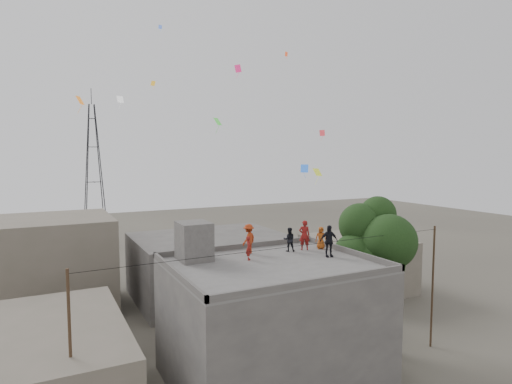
% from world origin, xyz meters
% --- Properties ---
extents(ground, '(140.00, 140.00, 0.00)m').
position_xyz_m(ground, '(0.00, 0.00, 0.00)').
color(ground, '#444038').
rests_on(ground, ground).
extents(main_building, '(10.00, 8.00, 6.10)m').
position_xyz_m(main_building, '(0.00, 0.00, 3.05)').
color(main_building, '#494744').
rests_on(main_building, ground).
extents(parapet, '(10.00, 8.00, 0.30)m').
position_xyz_m(parapet, '(0.00, 0.00, 6.25)').
color(parapet, '#494744').
rests_on(parapet, main_building).
extents(stair_head_box, '(1.60, 1.80, 2.00)m').
position_xyz_m(stair_head_box, '(-3.20, 2.60, 7.10)').
color(stair_head_box, '#494744').
rests_on(stair_head_box, main_building).
extents(neighbor_west, '(8.00, 10.00, 4.00)m').
position_xyz_m(neighbor_west, '(-11.00, 2.00, 2.00)').
color(neighbor_west, '#615B4D').
rests_on(neighbor_west, ground).
extents(neighbor_north, '(12.00, 9.00, 5.00)m').
position_xyz_m(neighbor_north, '(2.00, 14.00, 2.50)').
color(neighbor_north, '#494744').
rests_on(neighbor_north, ground).
extents(neighbor_northwest, '(9.00, 8.00, 7.00)m').
position_xyz_m(neighbor_northwest, '(-10.00, 16.00, 3.50)').
color(neighbor_northwest, '#615B4D').
rests_on(neighbor_northwest, ground).
extents(neighbor_east, '(7.00, 8.00, 4.40)m').
position_xyz_m(neighbor_east, '(14.00, 10.00, 2.20)').
color(neighbor_east, '#615B4D').
rests_on(neighbor_east, ground).
extents(tree, '(4.90, 4.60, 9.10)m').
position_xyz_m(tree, '(7.37, 0.60, 6.10)').
color(tree, black).
rests_on(tree, ground).
extents(utility_line, '(20.12, 0.62, 7.40)m').
position_xyz_m(utility_line, '(0.50, -1.25, 3.83)').
color(utility_line, black).
rests_on(utility_line, ground).
extents(transmission_tower, '(2.97, 2.97, 20.01)m').
position_xyz_m(transmission_tower, '(-4.00, 40.00, 9.07)').
color(transmission_tower, black).
rests_on(transmission_tower, ground).
extents(person_red_adult, '(0.75, 0.66, 1.73)m').
position_xyz_m(person_red_adult, '(3.26, 1.96, 6.97)').
color(person_red_adult, maroon).
rests_on(person_red_adult, main_building).
extents(person_orange_child, '(0.76, 0.68, 1.30)m').
position_xyz_m(person_orange_child, '(4.29, 1.77, 6.75)').
color(person_orange_child, '#9E4312').
rests_on(person_orange_child, main_building).
extents(person_dark_child, '(0.83, 0.76, 1.37)m').
position_xyz_m(person_dark_child, '(2.29, 2.06, 6.79)').
color(person_dark_child, black).
rests_on(person_dark_child, main_building).
extents(person_dark_adult, '(1.08, 0.66, 1.72)m').
position_xyz_m(person_dark_adult, '(3.51, -0.03, 6.96)').
color(person_dark_adult, black).
rests_on(person_dark_adult, main_building).
extents(person_orange_adult, '(1.24, 1.11, 1.66)m').
position_xyz_m(person_orange_adult, '(-0.02, 2.60, 6.93)').
color(person_orange_adult, '#9C2F11').
rests_on(person_orange_adult, main_building).
extents(person_red_child, '(0.45, 0.54, 1.26)m').
position_xyz_m(person_red_child, '(-0.64, 1.32, 6.73)').
color(person_red_child, maroon).
rests_on(person_red_child, main_building).
extents(kites, '(21.09, 16.69, 12.65)m').
position_xyz_m(kites, '(0.87, 6.88, 15.20)').
color(kites, orange).
rests_on(kites, ground).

